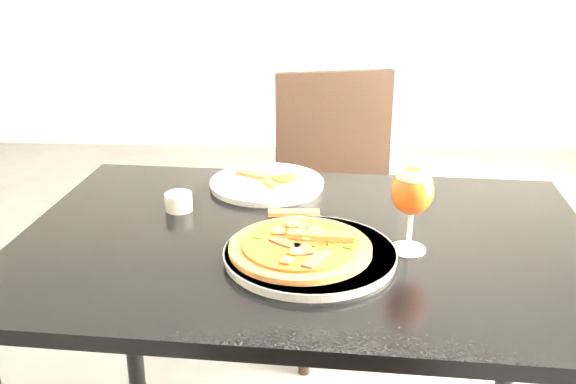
{
  "coord_description": "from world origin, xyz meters",
  "views": [
    {
      "loc": [
        0.04,
        -1.23,
        1.33
      ],
      "look_at": [
        -0.02,
        0.04,
        0.83
      ],
      "focal_mm": 40.0,
      "sensor_mm": 36.0,
      "label": 1
    }
  ],
  "objects_px": {
    "dining_table": "(305,274)",
    "beer_glass": "(412,192)",
    "chair_far": "(341,200)",
    "pizza": "(301,246)"
  },
  "relations": [
    {
      "from": "chair_far",
      "to": "pizza",
      "type": "distance_m",
      "value": 0.95
    },
    {
      "from": "chair_far",
      "to": "pizza",
      "type": "xyz_separation_m",
      "value": [
        -0.11,
        -0.91,
        0.27
      ]
    },
    {
      "from": "chair_far",
      "to": "beer_glass",
      "type": "height_order",
      "value": "beer_glass"
    },
    {
      "from": "beer_glass",
      "to": "dining_table",
      "type": "bearing_deg",
      "value": 165.24
    },
    {
      "from": "pizza",
      "to": "beer_glass",
      "type": "height_order",
      "value": "beer_glass"
    },
    {
      "from": "dining_table",
      "to": "pizza",
      "type": "xyz_separation_m",
      "value": [
        -0.01,
        -0.1,
        0.12
      ]
    },
    {
      "from": "dining_table",
      "to": "beer_glass",
      "type": "bearing_deg",
      "value": -10.76
    },
    {
      "from": "beer_glass",
      "to": "chair_far",
      "type": "bearing_deg",
      "value": 96.55
    },
    {
      "from": "pizza",
      "to": "chair_far",
      "type": "bearing_deg",
      "value": 82.81
    },
    {
      "from": "chair_far",
      "to": "pizza",
      "type": "height_order",
      "value": "chair_far"
    }
  ]
}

